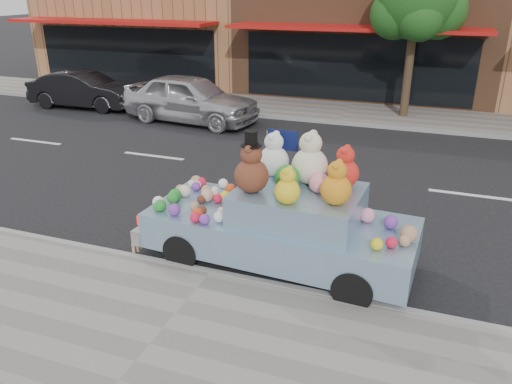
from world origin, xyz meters
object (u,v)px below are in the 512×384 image
at_px(art_car, 282,218).
at_px(street_tree, 417,5).
at_px(car_dark, 84,90).
at_px(car_silver, 191,99).

bearing_deg(art_car, street_tree, 87.21).
bearing_deg(car_dark, car_silver, -99.09).
distance_m(car_dark, art_car, 13.27).
distance_m(street_tree, car_dark, 12.06).
height_order(street_tree, car_dark, street_tree).
relative_size(street_tree, car_silver, 1.12).
height_order(street_tree, art_car, street_tree).
xyz_separation_m(street_tree, art_car, (-1.13, -10.72, -2.88)).
bearing_deg(car_silver, car_dark, 90.35).
xyz_separation_m(car_silver, car_dark, (-4.71, 0.55, -0.12)).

